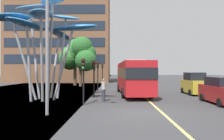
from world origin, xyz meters
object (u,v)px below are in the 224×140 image
object	(u,v)px
traffic_light_opposite	(102,69)
street_lamp	(54,18)
leaf_sculpture	(45,24)
traffic_light_island_mid	(98,70)
traffic_light_kerb_far	(94,71)
car_parked_far	(194,84)
red_bus	(133,76)
pedestrian	(104,90)
traffic_light_kerb_near	(83,71)
car_parked_mid	(222,91)

from	to	relation	value
traffic_light_opposite	street_lamp	size ratio (longest dim) A/B	0.44
leaf_sculpture	traffic_light_island_mid	distance (m)	9.27
traffic_light_kerb_far	car_parked_far	bearing A→B (deg)	14.82
red_bus	traffic_light_island_mid	distance (m)	5.43
leaf_sculpture	traffic_light_opposite	size ratio (longest dim) A/B	2.49
traffic_light_opposite	car_parked_far	bearing A→B (deg)	-46.88
pedestrian	traffic_light_kerb_near	bearing A→B (deg)	-135.03
car_parked_far	pedestrian	distance (m)	10.44
car_parked_mid	street_lamp	size ratio (longest dim) A/B	0.54
leaf_sculpture	traffic_light_kerb_near	bearing A→B (deg)	-31.95
car_parked_far	street_lamp	size ratio (longest dim) A/B	0.46
car_parked_far	street_lamp	bearing A→B (deg)	-137.82
traffic_light_island_mid	traffic_light_opposite	xyz separation A→B (m)	(0.11, 7.58, 0.08)
street_lamp	pedestrian	size ratio (longest dim) A/B	4.69
traffic_light_kerb_far	traffic_light_opposite	world-z (taller)	traffic_light_opposite
red_bus	street_lamp	world-z (taller)	street_lamp
traffic_light_island_mid	traffic_light_kerb_near	bearing A→B (deg)	-91.47
traffic_light_kerb_far	pedestrian	size ratio (longest dim) A/B	1.85
leaf_sculpture	traffic_light_kerb_far	world-z (taller)	leaf_sculpture
traffic_light_kerb_near	traffic_light_opposite	distance (m)	17.36
traffic_light_kerb_near	traffic_light_opposite	size ratio (longest dim) A/B	0.89
leaf_sculpture	pedestrian	world-z (taller)	leaf_sculpture
traffic_light_kerb_near	traffic_light_kerb_far	distance (m)	3.87
leaf_sculpture	pedestrian	distance (m)	7.42
street_lamp	traffic_light_kerb_near	bearing A→B (deg)	75.46
car_parked_far	traffic_light_opposite	bearing A→B (deg)	133.12
traffic_light_opposite	pedestrian	size ratio (longest dim) A/B	2.05
leaf_sculpture	street_lamp	bearing A→B (deg)	-67.56
traffic_light_island_mid	street_lamp	size ratio (longest dim) A/B	0.42
traffic_light_kerb_near	street_lamp	xyz separation A→B (m)	(-1.01, -3.91, 2.93)
traffic_light_kerb_far	pedestrian	xyz separation A→B (m)	(1.02, -2.45, -1.51)
traffic_light_island_mid	street_lamp	xyz separation A→B (m)	(-1.26, -13.68, 2.73)
car_parked_mid	street_lamp	distance (m)	12.70
traffic_light_kerb_far	leaf_sculpture	bearing A→B (deg)	-157.32
traffic_light_kerb_near	leaf_sculpture	bearing A→B (deg)	148.05
car_parked_far	red_bus	bearing A→B (deg)	-175.77
traffic_light_kerb_far	traffic_light_island_mid	bearing A→B (deg)	91.32
car_parked_mid	traffic_light_island_mid	bearing A→B (deg)	136.01
red_bus	traffic_light_kerb_far	distance (m)	4.39
car_parked_far	street_lamp	xyz separation A→B (m)	(-11.51, -10.43, 4.27)
leaf_sculpture	car_parked_far	distance (m)	15.62
red_bus	pedestrian	distance (m)	5.50
leaf_sculpture	traffic_light_opposite	bearing A→B (deg)	75.57
traffic_light_kerb_near	traffic_light_opposite	world-z (taller)	traffic_light_opposite
traffic_light_island_mid	car_parked_far	size ratio (longest dim) A/B	0.92
traffic_light_kerb_near	traffic_light_kerb_far	size ratio (longest dim) A/B	0.99
street_lamp	pedestrian	xyz separation A→B (m)	(2.42, 5.31, -4.41)
traffic_light_kerb_near	street_lamp	bearing A→B (deg)	-104.54
red_bus	traffic_light_island_mid	world-z (taller)	traffic_light_island_mid
red_bus	traffic_light_island_mid	size ratio (longest dim) A/B	2.88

